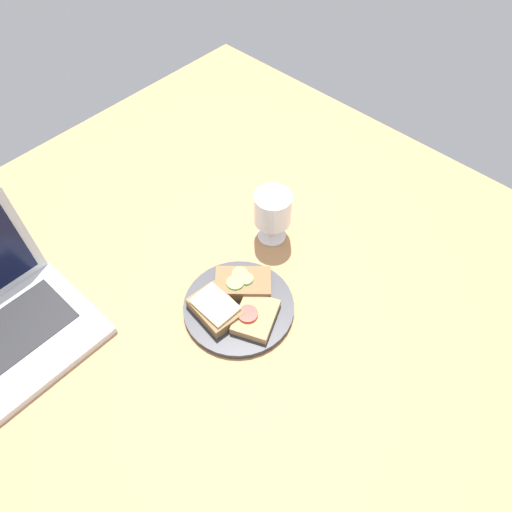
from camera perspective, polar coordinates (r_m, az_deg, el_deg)
wooden_table at (r=104.16cm, az=-3.49°, el=-5.23°), size 140.00×140.00×3.00cm
plate at (r=100.79cm, az=-2.03°, el=-5.89°), size 22.28×22.28×1.25cm
sandwich_with_tomato at (r=97.74cm, az=-0.07°, el=-6.93°), size 11.57×10.50×2.36cm
sandwich_with_cucumber at (r=101.63cm, az=-1.51°, el=-3.10°), size 12.69×12.97×2.94cm
sandwich_with_cheese at (r=98.47cm, az=-4.67°, el=-5.97°), size 8.28×10.74×3.10cm
wine_glass at (r=106.46cm, az=1.92°, el=5.25°), size 8.11×8.11×12.59cm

